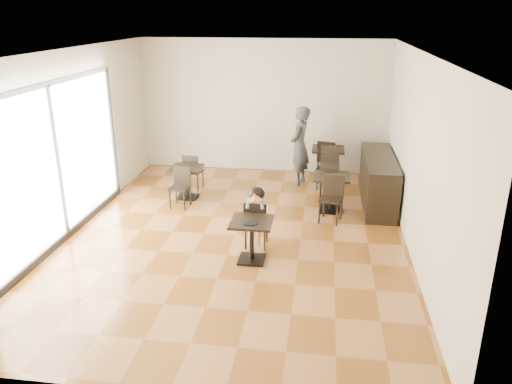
% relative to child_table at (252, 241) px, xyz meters
% --- Properties ---
extents(floor, '(6.00, 8.00, 0.01)m').
position_rel_child_table_xyz_m(floor, '(-0.43, 0.90, -0.35)').
color(floor, '#8F5D30').
rests_on(floor, ground).
extents(ceiling, '(6.00, 8.00, 0.01)m').
position_rel_child_table_xyz_m(ceiling, '(-0.43, 0.90, 2.85)').
color(ceiling, silver).
rests_on(ceiling, floor).
extents(wall_back, '(6.00, 0.01, 3.20)m').
position_rel_child_table_xyz_m(wall_back, '(-0.43, 4.90, 1.25)').
color(wall_back, beige).
rests_on(wall_back, floor).
extents(wall_front, '(6.00, 0.01, 3.20)m').
position_rel_child_table_xyz_m(wall_front, '(-0.43, -3.10, 1.25)').
color(wall_front, beige).
rests_on(wall_front, floor).
extents(wall_left, '(0.01, 8.00, 3.20)m').
position_rel_child_table_xyz_m(wall_left, '(-3.43, 0.90, 1.25)').
color(wall_left, beige).
rests_on(wall_left, floor).
extents(wall_right, '(0.01, 8.00, 3.20)m').
position_rel_child_table_xyz_m(wall_right, '(2.57, 0.90, 1.25)').
color(wall_right, beige).
rests_on(wall_right, floor).
extents(storefront_window, '(0.04, 4.50, 2.60)m').
position_rel_child_table_xyz_m(storefront_window, '(-3.40, 0.40, 1.05)').
color(storefront_window, white).
rests_on(storefront_window, floor).
extents(child_table, '(0.66, 0.66, 0.70)m').
position_rel_child_table_xyz_m(child_table, '(0.00, 0.00, 0.00)').
color(child_table, black).
rests_on(child_table, floor).
extents(child_chair, '(0.38, 0.38, 0.84)m').
position_rel_child_table_xyz_m(child_chair, '(0.00, 0.55, 0.07)').
color(child_chair, black).
rests_on(child_chair, floor).
extents(child, '(0.38, 0.53, 1.06)m').
position_rel_child_table_xyz_m(child, '(0.00, 0.55, 0.18)').
color(child, gray).
rests_on(child, child_chair).
extents(plate, '(0.24, 0.24, 0.01)m').
position_rel_child_table_xyz_m(plate, '(0.00, -0.10, 0.36)').
color(plate, black).
rests_on(plate, child_table).
extents(pizza_slice, '(0.25, 0.19, 0.06)m').
position_rel_child_table_xyz_m(pizza_slice, '(0.00, 0.36, 0.57)').
color(pizza_slice, '#E1A871').
rests_on(pizza_slice, child).
extents(adult_patron, '(0.58, 0.74, 1.80)m').
position_rel_child_table_xyz_m(adult_patron, '(0.53, 3.93, 0.55)').
color(adult_patron, '#38383D').
rests_on(adult_patron, floor).
extents(cafe_table_mid, '(0.85, 0.85, 0.74)m').
position_rel_child_table_xyz_m(cafe_table_mid, '(1.25, 2.33, 0.02)').
color(cafe_table_mid, black).
rests_on(cafe_table_mid, floor).
extents(cafe_table_left, '(0.72, 0.72, 0.69)m').
position_rel_child_table_xyz_m(cafe_table_left, '(-1.79, 2.66, -0.01)').
color(cafe_table_left, black).
rests_on(cafe_table_left, floor).
extents(cafe_table_back, '(0.90, 0.90, 0.79)m').
position_rel_child_table_xyz_m(cafe_table_back, '(1.18, 4.23, 0.04)').
color(cafe_table_back, black).
rests_on(cafe_table_back, floor).
extents(chair_mid_a, '(0.49, 0.49, 0.89)m').
position_rel_child_table_xyz_m(chair_mid_a, '(1.25, 2.88, 0.10)').
color(chair_mid_a, black).
rests_on(chair_mid_a, floor).
extents(chair_mid_b, '(0.49, 0.49, 0.89)m').
position_rel_child_table_xyz_m(chair_mid_b, '(1.25, 1.78, 0.10)').
color(chair_mid_b, black).
rests_on(chair_mid_b, floor).
extents(chair_left_a, '(0.41, 0.41, 0.82)m').
position_rel_child_table_xyz_m(chair_left_a, '(-1.79, 3.21, 0.06)').
color(chair_left_a, black).
rests_on(chair_left_a, floor).
extents(chair_left_b, '(0.41, 0.41, 0.82)m').
position_rel_child_table_xyz_m(chair_left_b, '(-1.79, 2.11, 0.06)').
color(chair_left_b, black).
rests_on(chair_left_b, floor).
extents(chair_back_a, '(0.51, 0.51, 0.95)m').
position_rel_child_table_xyz_m(chair_back_a, '(1.18, 4.40, 0.12)').
color(chair_back_a, black).
rests_on(chair_back_a, floor).
extents(chair_back_b, '(0.51, 0.51, 0.95)m').
position_rel_child_table_xyz_m(chair_back_b, '(1.18, 3.68, 0.12)').
color(chair_back_b, black).
rests_on(chair_back_b, floor).
extents(service_counter, '(0.60, 2.40, 1.00)m').
position_rel_child_table_xyz_m(service_counter, '(2.22, 2.90, 0.15)').
color(service_counter, black).
rests_on(service_counter, floor).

